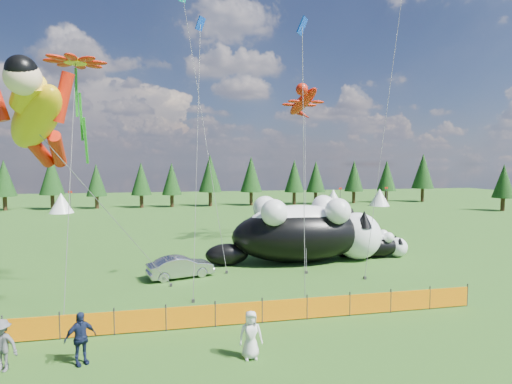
% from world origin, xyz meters
% --- Properties ---
extents(ground, '(160.00, 160.00, 0.00)m').
position_xyz_m(ground, '(0.00, 0.00, 0.00)').
color(ground, '#10380A').
rests_on(ground, ground).
extents(safety_fence, '(22.06, 0.06, 1.10)m').
position_xyz_m(safety_fence, '(0.00, -3.00, 0.50)').
color(safety_fence, '#262626').
rests_on(safety_fence, ground).
extents(tree_line, '(90.00, 4.00, 8.00)m').
position_xyz_m(tree_line, '(0.00, 45.00, 4.00)').
color(tree_line, black).
rests_on(tree_line, ground).
extents(festival_tents, '(50.00, 3.20, 2.80)m').
position_xyz_m(festival_tents, '(11.00, 40.00, 1.40)').
color(festival_tents, white).
rests_on(festival_tents, ground).
extents(cat_large, '(12.48, 4.49, 4.51)m').
position_xyz_m(cat_large, '(6.32, 6.96, 2.14)').
color(cat_large, black).
rests_on(cat_large, ground).
extents(cat_small, '(5.26, 2.48, 1.91)m').
position_xyz_m(cat_small, '(11.74, 7.21, 0.91)').
color(cat_small, black).
rests_on(cat_small, ground).
extents(car, '(4.13, 2.42, 1.29)m').
position_xyz_m(car, '(-2.30, 4.66, 0.64)').
color(car, '#B1B1B6').
rests_on(car, ground).
extents(spectator_c, '(1.19, 1.02, 1.81)m').
position_xyz_m(spectator_c, '(-5.77, -5.20, 0.91)').
color(spectator_c, '#161E3D').
rests_on(spectator_c, ground).
extents(spectator_d, '(1.23, 0.84, 1.73)m').
position_xyz_m(spectator_d, '(-8.20, -5.17, 0.87)').
color(spectator_d, '#55565A').
rests_on(spectator_d, ground).
extents(spectator_e, '(0.83, 0.54, 1.68)m').
position_xyz_m(spectator_e, '(-0.06, -5.94, 0.84)').
color(spectator_e, silver).
rests_on(spectator_e, ground).
extents(superhero_kite, '(8.10, 8.69, 12.01)m').
position_xyz_m(superhero_kite, '(-7.74, -2.43, 8.51)').
color(superhero_kite, gold).
rests_on(superhero_kite, ground).
extents(gecko_kite, '(4.83, 12.57, 15.11)m').
position_xyz_m(gecko_kite, '(8.00, 13.04, 11.94)').
color(gecko_kite, red).
rests_on(gecko_kite, ground).
extents(flower_kite, '(3.96, 6.02, 12.33)m').
position_xyz_m(flower_kite, '(-7.31, 2.31, 11.66)').
color(flower_kite, red).
rests_on(flower_kite, ground).
extents(diamond_kite_a, '(1.37, 6.35, 16.52)m').
position_xyz_m(diamond_kite_a, '(-0.94, 5.70, 14.71)').
color(diamond_kite_a, blue).
rests_on(diamond_kite_a, ground).
extents(diamond_kite_c, '(1.09, 3.22, 14.36)m').
position_xyz_m(diamond_kite_c, '(3.65, -0.06, 13.07)').
color(diamond_kite_c, blue).
rests_on(diamond_kite_c, ground).
extents(diamond_kite_d, '(2.92, 6.19, 19.94)m').
position_xyz_m(diamond_kite_d, '(-1.70, 10.48, 17.84)').
color(diamond_kite_d, '#0DA39D').
rests_on(diamond_kite_d, ground).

